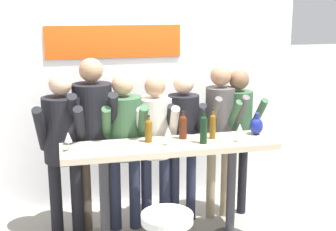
{
  "coord_description": "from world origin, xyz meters",
  "views": [
    {
      "loc": [
        -0.99,
        -4.07,
        2.34
      ],
      "look_at": [
        0.0,
        0.08,
        1.3
      ],
      "focal_mm": 50.0,
      "sensor_mm": 36.0,
      "label": 1
    }
  ],
  "objects_px": {
    "person_right": "(220,124)",
    "decorative_vase": "(256,126)",
    "wine_glass_0": "(68,138)",
    "person_far_right": "(238,126)",
    "tasting_table": "(170,164)",
    "wine_bottle_0": "(183,126)",
    "person_center_right": "(183,131)",
    "wine_bottle_2": "(213,125)",
    "person_left": "(93,127)",
    "person_center_left": "(124,136)",
    "person_far_left": "(63,138)",
    "wine_bottle_3": "(148,130)",
    "wine_glass_2": "(168,132)",
    "wine_glass_1": "(240,129)",
    "wine_bottle_1": "(204,128)",
    "person_center": "(155,135)"
  },
  "relations": [
    {
      "from": "person_center_right",
      "to": "person_right",
      "type": "distance_m",
      "value": 0.41
    },
    {
      "from": "person_far_left",
      "to": "wine_glass_2",
      "type": "relative_size",
      "value": 9.54
    },
    {
      "from": "person_center_right",
      "to": "wine_bottle_1",
      "type": "xyz_separation_m",
      "value": [
        0.04,
        -0.58,
        0.18
      ]
    },
    {
      "from": "tasting_table",
      "to": "wine_bottle_2",
      "type": "distance_m",
      "value": 0.56
    },
    {
      "from": "wine_glass_1",
      "to": "decorative_vase",
      "type": "bearing_deg",
      "value": 37.3
    },
    {
      "from": "tasting_table",
      "to": "wine_bottle_2",
      "type": "height_order",
      "value": "wine_bottle_2"
    },
    {
      "from": "wine_bottle_2",
      "to": "decorative_vase",
      "type": "relative_size",
      "value": 1.35
    },
    {
      "from": "wine_glass_2",
      "to": "wine_bottle_3",
      "type": "bearing_deg",
      "value": 137.22
    },
    {
      "from": "wine_glass_0",
      "to": "wine_glass_1",
      "type": "bearing_deg",
      "value": -2.81
    },
    {
      "from": "person_center_right",
      "to": "wine_bottle_2",
      "type": "relative_size",
      "value": 5.47
    },
    {
      "from": "tasting_table",
      "to": "person_far_left",
      "type": "bearing_deg",
      "value": 155.96
    },
    {
      "from": "person_far_left",
      "to": "decorative_vase",
      "type": "distance_m",
      "value": 1.91
    },
    {
      "from": "decorative_vase",
      "to": "wine_glass_2",
      "type": "bearing_deg",
      "value": -170.9
    },
    {
      "from": "wine_bottle_2",
      "to": "person_center_left",
      "type": "bearing_deg",
      "value": 154.31
    },
    {
      "from": "person_center",
      "to": "wine_bottle_3",
      "type": "xyz_separation_m",
      "value": [
        -0.15,
        -0.39,
        0.17
      ]
    },
    {
      "from": "person_left",
      "to": "wine_glass_0",
      "type": "height_order",
      "value": "person_left"
    },
    {
      "from": "tasting_table",
      "to": "wine_bottle_0",
      "type": "xyz_separation_m",
      "value": [
        0.16,
        0.12,
        0.33
      ]
    },
    {
      "from": "person_center_right",
      "to": "wine_glass_2",
      "type": "distance_m",
      "value": 0.65
    },
    {
      "from": "person_far_left",
      "to": "person_left",
      "type": "distance_m",
      "value": 0.32
    },
    {
      "from": "person_center_left",
      "to": "person_right",
      "type": "distance_m",
      "value": 1.05
    },
    {
      "from": "wine_glass_0",
      "to": "wine_bottle_1",
      "type": "bearing_deg",
      "value": -2.37
    },
    {
      "from": "decorative_vase",
      "to": "wine_bottle_2",
      "type": "bearing_deg",
      "value": -175.79
    },
    {
      "from": "person_far_left",
      "to": "wine_glass_1",
      "type": "bearing_deg",
      "value": -10.71
    },
    {
      "from": "person_far_left",
      "to": "wine_bottle_2",
      "type": "distance_m",
      "value": 1.47
    },
    {
      "from": "person_far_left",
      "to": "person_center_left",
      "type": "relative_size",
      "value": 1.02
    },
    {
      "from": "person_right",
      "to": "wine_glass_2",
      "type": "xyz_separation_m",
      "value": [
        -0.7,
        -0.56,
        0.1
      ]
    },
    {
      "from": "person_right",
      "to": "wine_bottle_0",
      "type": "relative_size",
      "value": 6.24
    },
    {
      "from": "person_center_left",
      "to": "decorative_vase",
      "type": "height_order",
      "value": "person_center_left"
    },
    {
      "from": "person_left",
      "to": "wine_bottle_0",
      "type": "bearing_deg",
      "value": -21.68
    },
    {
      "from": "wine_bottle_3",
      "to": "wine_glass_2",
      "type": "bearing_deg",
      "value": -42.78
    },
    {
      "from": "wine_bottle_2",
      "to": "wine_bottle_3",
      "type": "height_order",
      "value": "wine_bottle_2"
    },
    {
      "from": "person_right",
      "to": "decorative_vase",
      "type": "distance_m",
      "value": 0.47
    },
    {
      "from": "person_center_right",
      "to": "wine_bottle_1",
      "type": "relative_size",
      "value": 4.99
    },
    {
      "from": "person_center_left",
      "to": "wine_glass_2",
      "type": "distance_m",
      "value": 0.63
    },
    {
      "from": "wine_glass_0",
      "to": "person_far_right",
      "type": "bearing_deg",
      "value": 16.39
    },
    {
      "from": "person_left",
      "to": "wine_bottle_2",
      "type": "height_order",
      "value": "person_left"
    },
    {
      "from": "wine_glass_0",
      "to": "decorative_vase",
      "type": "distance_m",
      "value": 1.84
    },
    {
      "from": "person_right",
      "to": "wine_bottle_0",
      "type": "height_order",
      "value": "person_right"
    },
    {
      "from": "tasting_table",
      "to": "person_left",
      "type": "height_order",
      "value": "person_left"
    },
    {
      "from": "person_right",
      "to": "wine_bottle_1",
      "type": "bearing_deg",
      "value": -125.71
    },
    {
      "from": "wine_glass_0",
      "to": "person_far_left",
      "type": "bearing_deg",
      "value": 95.18
    },
    {
      "from": "person_center",
      "to": "wine_bottle_2",
      "type": "xyz_separation_m",
      "value": [
        0.48,
        -0.42,
        0.19
      ]
    },
    {
      "from": "person_far_left",
      "to": "person_far_right",
      "type": "xyz_separation_m",
      "value": [
        1.85,
        0.08,
        -0.01
      ]
    },
    {
      "from": "person_far_left",
      "to": "wine_bottle_3",
      "type": "bearing_deg",
      "value": -16.27
    },
    {
      "from": "person_far_left",
      "to": "wine_bottle_0",
      "type": "xyz_separation_m",
      "value": [
        1.13,
        -0.31,
        0.14
      ]
    },
    {
      "from": "person_center_right",
      "to": "wine_bottle_3",
      "type": "relative_size",
      "value": 6.28
    },
    {
      "from": "wine_bottle_3",
      "to": "wine_glass_0",
      "type": "bearing_deg",
      "value": -171.48
    },
    {
      "from": "decorative_vase",
      "to": "wine_bottle_3",
      "type": "bearing_deg",
      "value": -179.67
    },
    {
      "from": "person_center",
      "to": "wine_bottle_3",
      "type": "height_order",
      "value": "person_center"
    },
    {
      "from": "person_right",
      "to": "person_far_right",
      "type": "bearing_deg",
      "value": -0.11
    }
  ]
}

